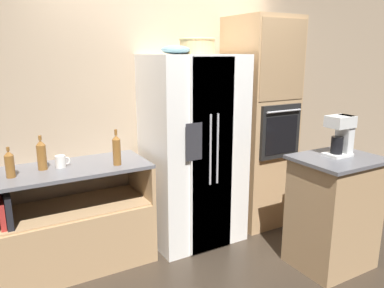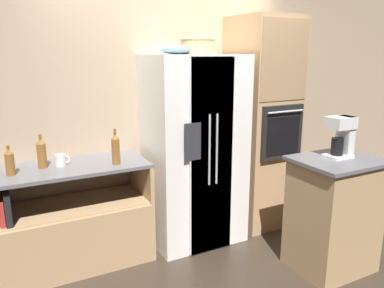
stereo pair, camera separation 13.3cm
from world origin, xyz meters
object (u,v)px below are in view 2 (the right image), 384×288
at_px(bottle_wide, 10,162).
at_px(coffee_maker, 342,135).
at_px(bottle_short, 116,149).
at_px(mug, 61,160).
at_px(refrigerator, 194,150).
at_px(wall_oven, 261,124).
at_px(wicker_basket, 198,45).
at_px(bottle_tall, 42,153).
at_px(fruit_bowl, 175,50).

distance_m(bottle_wide, coffee_maker, 2.68).
height_order(bottle_short, mug, bottle_short).
relative_size(refrigerator, wall_oven, 0.83).
distance_m(wicker_basket, mug, 1.59).
bearing_deg(bottle_tall, bottle_wide, -159.93).
distance_m(mug, coffee_maker, 2.37).
xyz_separation_m(refrigerator, bottle_wide, (-1.62, 0.00, 0.10)).
distance_m(fruit_bowl, coffee_maker, 1.60).
distance_m(wall_oven, mug, 2.07).
bearing_deg(coffee_maker, wall_oven, 91.32).
bearing_deg(bottle_short, wicker_basket, 5.34).
bearing_deg(mug, fruit_bowl, -7.13).
relative_size(wall_oven, bottle_tall, 7.70).
bearing_deg(fruit_bowl, bottle_tall, 173.16).
bearing_deg(bottle_short, fruit_bowl, 3.47).
bearing_deg(refrigerator, bottle_wide, 179.85).
bearing_deg(coffee_maker, mug, 152.13).
bearing_deg(bottle_tall, wicker_basket, -3.94).
xyz_separation_m(refrigerator, fruit_bowl, (-0.21, -0.05, 0.96)).
height_order(refrigerator, mug, refrigerator).
bearing_deg(wall_oven, fruit_bowl, -176.25).
xyz_separation_m(refrigerator, bottle_tall, (-1.38, 0.09, 0.12)).
distance_m(wicker_basket, bottle_short, 1.21).
bearing_deg(bottle_wide, refrigerator, -0.15).
relative_size(refrigerator, wicker_basket, 5.47).
bearing_deg(coffee_maker, refrigerator, 129.80).
distance_m(bottle_tall, coffee_maker, 2.50).
relative_size(bottle_short, coffee_maker, 0.90).
bearing_deg(refrigerator, fruit_bowl, -167.69).
xyz_separation_m(bottle_wide, mug, (0.39, 0.08, -0.06)).
distance_m(bottle_tall, bottle_short, 0.60).
distance_m(wall_oven, fruit_bowl, 1.29).
xyz_separation_m(wicker_basket, bottle_wide, (-1.66, 0.01, -0.89)).
xyz_separation_m(refrigerator, coffee_maker, (0.85, -1.02, 0.27)).
bearing_deg(coffee_maker, wicker_basket, 128.70).
bearing_deg(coffee_maker, bottle_wide, 157.50).
distance_m(wicker_basket, coffee_maker, 1.49).
height_order(bottle_wide, coffee_maker, coffee_maker).
bearing_deg(wicker_basket, bottle_tall, 176.06).
xyz_separation_m(wicker_basket, bottle_tall, (-1.41, 0.10, -0.87)).
height_order(fruit_bowl, mug, fruit_bowl).
height_order(bottle_tall, bottle_short, bottle_short).
bearing_deg(mug, wicker_basket, -3.85).
bearing_deg(coffee_maker, bottle_short, 150.40).
bearing_deg(mug, coffee_maker, -27.87).
height_order(wall_oven, bottle_tall, wall_oven).
bearing_deg(bottle_tall, wall_oven, -1.87).
bearing_deg(bottle_tall, refrigerator, -3.89).
xyz_separation_m(wicker_basket, coffee_maker, (0.81, -1.02, -0.73)).
relative_size(refrigerator, bottle_short, 5.94).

